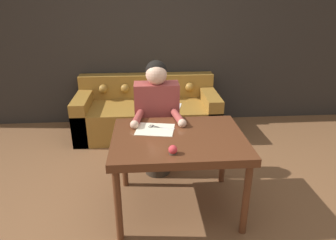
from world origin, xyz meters
name	(u,v)px	position (x,y,z in m)	size (l,w,h in m)	color
ground_plane	(162,204)	(0.00, 0.00, 0.00)	(16.00, 16.00, 0.00)	brown
wall_back	(153,37)	(0.00, 2.16, 1.30)	(8.00, 0.06, 2.60)	#2D2823
dining_table	(178,144)	(0.15, -0.03, 0.66)	(1.15, 0.88, 0.74)	#562D19
couch	(148,113)	(-0.12, 1.70, 0.29)	(1.97, 0.91, 0.78)	olive
person	(157,119)	(-0.02, 0.57, 0.66)	(0.52, 0.60, 1.27)	#33281E
pattern_paper_main	(155,129)	(-0.05, 0.12, 0.74)	(0.38, 0.33, 0.00)	beige
scissors	(157,127)	(-0.03, 0.16, 0.74)	(0.24, 0.15, 0.01)	silver
pin_cushion	(173,150)	(0.07, -0.34, 0.77)	(0.07, 0.07, 0.07)	#4C3828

